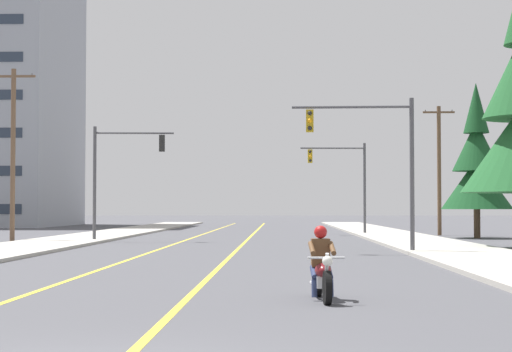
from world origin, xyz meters
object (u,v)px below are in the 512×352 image
Objects in this scene: conifer_tree_right_verge_far at (477,167)px; utility_pole_right_far at (439,168)px; utility_pole_left_near at (13,151)px; motorcycle_with_rider at (322,270)px; traffic_signal_mid_right at (346,174)px; traffic_signal_near_left at (117,166)px; traffic_signal_near_right at (377,151)px.

utility_pole_right_far is at bearing 103.26° from conifer_tree_right_verge_far.
utility_pole_left_near is 26.86m from conifer_tree_right_verge_far.
motorcycle_with_rider is 42.45m from utility_pole_right_far.
conifer_tree_right_verge_far reaches higher than traffic_signal_mid_right.
traffic_signal_mid_right is at bearing 169.20° from utility_pole_right_far.
motorcycle_with_rider is 37.59m from conifer_tree_right_verge_far.
traffic_signal_near_left is 5.63m from utility_pole_left_near.
conifer_tree_right_verge_far reaches higher than motorcycle_with_rider.
traffic_signal_near_right is 0.67× the size of utility_pole_left_near.
traffic_signal_mid_right is 9.80m from conifer_tree_right_verge_far.
conifer_tree_right_verge_far is at bearing 72.95° from motorcycle_with_rider.
conifer_tree_right_verge_far is at bearing 66.13° from traffic_signal_near_right.
conifer_tree_right_verge_far is (7.31, -6.53, 0.21)m from traffic_signal_mid_right.
motorcycle_with_rider is at bearing -107.05° from conifer_tree_right_verge_far.
utility_pole_left_near reaches higher than traffic_signal_mid_right.
utility_pole_left_near reaches higher than motorcycle_with_rider.
motorcycle_with_rider is at bearing -72.22° from traffic_signal_near_left.
conifer_tree_right_verge_far reaches higher than utility_pole_right_far.
traffic_signal_near_right is 24.42m from traffic_signal_mid_right.
utility_pole_right_far is 5.52m from conifer_tree_right_verge_far.
utility_pole_left_near is at bearing 117.18° from motorcycle_with_rider.
traffic_signal_near_right is at bearing -91.43° from traffic_signal_mid_right.
traffic_signal_near_left is at bearing 136.51° from traffic_signal_near_right.
utility_pole_left_near is (-18.20, 11.61, 0.77)m from traffic_signal_near_right.
traffic_signal_mid_right is 0.67× the size of utility_pole_left_near.
utility_pole_left_near is 1.09× the size of utility_pole_right_far.
traffic_signal_near_left is 0.67× the size of utility_pole_left_near.
traffic_signal_near_right is 1.00× the size of traffic_signal_near_left.
traffic_signal_mid_right is (0.61, 24.41, -0.03)m from traffic_signal_near_right.
motorcycle_with_rider is at bearing -103.27° from utility_pole_right_far.
traffic_signal_mid_right is 0.73× the size of utility_pole_right_far.
conifer_tree_right_verge_far is at bearing 13.52° from utility_pole_left_near.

